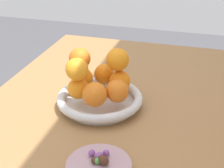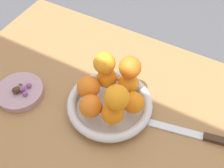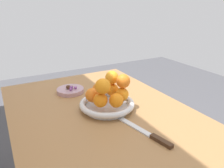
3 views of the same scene
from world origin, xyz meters
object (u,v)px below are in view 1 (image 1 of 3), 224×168
(fruit_bowl, at_px, (100,100))
(candy_ball_4, at_px, (98,161))
(orange_4, at_px, (95,94))
(orange_7, at_px, (77,69))
(orange_3, at_px, (78,88))
(candy_ball_2, at_px, (100,156))
(candy_ball_5, at_px, (102,159))
(orange_1, at_px, (104,74))
(orange_2, at_px, (82,78))
(orange_5, at_px, (117,91))
(orange_6, at_px, (80,58))
(candy_ball_0, at_px, (94,160))
(candy_ball_3, at_px, (106,153))
(orange_0, at_px, (120,81))
(orange_8, at_px, (118,60))
(knife, at_px, (112,68))
(candy_dish, at_px, (99,168))
(dining_table, at_px, (112,129))
(candy_ball_6, at_px, (92,153))
(candy_ball_1, at_px, (104,161))

(fruit_bowl, bearing_deg, candy_ball_4, 16.85)
(orange_4, height_order, orange_7, orange_7)
(orange_3, xyz_separation_m, candy_ball_2, (0.22, 0.13, -0.04))
(candy_ball_5, bearing_deg, orange_1, -163.61)
(orange_7, xyz_separation_m, candy_ball_4, (0.23, 0.13, -0.10))
(orange_2, height_order, orange_5, orange_5)
(orange_6, relative_size, candy_ball_5, 3.02)
(orange_7, distance_m, candy_ball_4, 0.28)
(orange_6, xyz_separation_m, candy_ball_0, (0.30, 0.14, -0.10))
(candy_ball_2, distance_m, candy_ball_5, 0.01)
(orange_5, relative_size, candy_ball_2, 3.31)
(orange_3, relative_size, candy_ball_5, 2.89)
(orange_4, height_order, candy_ball_5, orange_4)
(orange_4, xyz_separation_m, candy_ball_3, (0.17, 0.08, -0.04))
(orange_4, distance_m, candy_ball_3, 0.20)
(orange_5, distance_m, candy_ball_5, 0.25)
(orange_2, height_order, orange_4, orange_4)
(orange_0, bearing_deg, orange_8, -125.72)
(orange_5, relative_size, orange_8, 0.97)
(orange_6, height_order, knife, orange_6)
(candy_dish, distance_m, orange_1, 0.36)
(orange_8, relative_size, candy_ball_2, 3.42)
(orange_2, height_order, candy_ball_4, orange_2)
(candy_dish, bearing_deg, orange_5, -174.14)
(orange_7, xyz_separation_m, candy_ball_3, (0.19, 0.14, -0.10))
(orange_6, bearing_deg, candy_dish, 27.07)
(orange_4, relative_size, candy_ball_2, 3.49)
(orange_5, relative_size, candy_ball_5, 3.08)
(candy_ball_2, bearing_deg, candy_ball_3, 152.05)
(candy_dish, distance_m, knife, 0.54)
(candy_ball_5, bearing_deg, orange_7, -147.86)
(orange_4, relative_size, orange_8, 1.02)
(orange_6, bearing_deg, candy_ball_4, 26.68)
(orange_8, bearing_deg, orange_7, -46.04)
(candy_ball_3, bearing_deg, orange_6, -149.07)
(dining_table, height_order, orange_3, orange_3)
(orange_3, distance_m, orange_6, 0.09)
(orange_2, distance_m, candy_ball_6, 0.30)
(candy_ball_6, bearing_deg, orange_7, -151.84)
(candy_ball_3, bearing_deg, orange_0, -171.42)
(orange_5, distance_m, knife, 0.31)
(orange_7, bearing_deg, orange_1, 160.11)
(orange_3, bearing_deg, candy_ball_2, 31.06)
(dining_table, height_order, orange_1, orange_1)
(orange_8, relative_size, candy_ball_1, 3.17)
(orange_5, bearing_deg, candy_ball_2, 5.66)
(dining_table, height_order, candy_ball_5, candy_ball_5)
(candy_ball_4, bearing_deg, orange_1, -165.23)
(dining_table, xyz_separation_m, orange_7, (0.06, -0.08, 0.22))
(orange_5, bearing_deg, candy_ball_5, 7.54)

